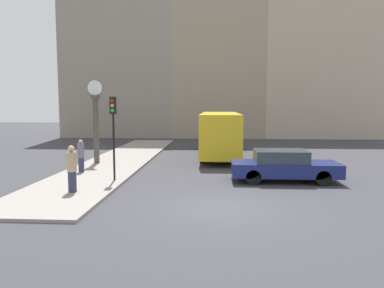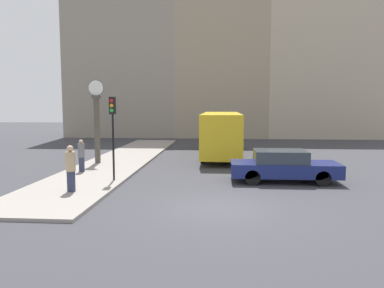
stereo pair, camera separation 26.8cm
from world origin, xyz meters
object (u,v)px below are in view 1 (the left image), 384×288
Objects in this scene: traffic_light_near at (113,121)px; sedan_car at (284,166)px; pedestrian_tan_coat at (72,169)px; bus_distant at (220,132)px; street_clock at (96,122)px; pedestrian_grey_jacket at (81,156)px.

sedan_car is at bearing 5.96° from traffic_light_near.
sedan_car is 1.30× the size of traffic_light_near.
traffic_light_near is 3.06m from pedestrian_tan_coat.
bus_distant is 2.08× the size of street_clock.
traffic_light_near is 3.43m from pedestrian_grey_jacket.
bus_distant is (-2.78, 8.17, 0.93)m from sedan_car.
pedestrian_grey_jacket is (-1.20, 4.23, -0.09)m from pedestrian_tan_coat.
traffic_light_near is at bearing -117.86° from bus_distant.
bus_distant is 12.66m from pedestrian_tan_coat.
traffic_light_near is 0.77× the size of street_clock.
bus_distant is 2.68× the size of traffic_light_near.
sedan_car is at bearing -6.62° from pedestrian_grey_jacket.
street_clock reaches higher than pedestrian_tan_coat.
sedan_car is 2.96× the size of pedestrian_grey_jacket.
pedestrian_tan_coat is at bearing -74.15° from pedestrian_grey_jacket.
street_clock is 2.65× the size of pedestrian_tan_coat.
street_clock is (-7.08, -4.13, 0.82)m from bus_distant.
pedestrian_grey_jacket is at bearing 173.38° from sedan_car.
traffic_light_near is (-7.51, -0.78, 2.03)m from sedan_car.
street_clock reaches higher than traffic_light_near.
sedan_car is 1.00× the size of street_clock.
bus_distant is at bearing 62.14° from traffic_light_near.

